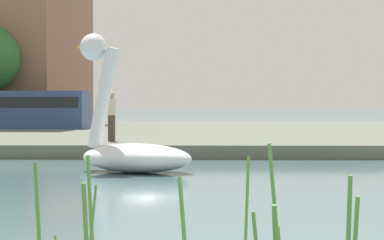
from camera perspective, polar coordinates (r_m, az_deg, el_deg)
shore_bank_far at (r=36.57m, az=2.71°, el=-1.03°), size 147.89×27.86×0.43m
swan_boat at (r=18.67m, az=-4.85°, el=-1.74°), size 3.34×2.56×3.53m
person_on_path at (r=25.20m, az=-6.24°, el=0.39°), size 0.25×0.25×1.69m
parked_van at (r=37.92m, az=-11.62°, el=0.90°), size 4.85×2.21×1.89m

